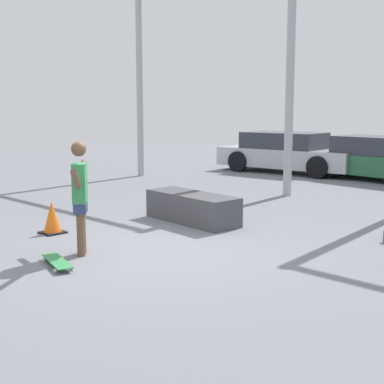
% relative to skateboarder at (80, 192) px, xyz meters
% --- Properties ---
extents(ground_plane, '(36.00, 36.00, 0.00)m').
position_rel_skateboarder_xyz_m(ground_plane, '(0.57, 0.84, -0.91)').
color(ground_plane, slate).
extents(skateboarder, '(1.11, 0.96, 1.63)m').
position_rel_skateboarder_xyz_m(skateboarder, '(0.00, 0.00, 0.00)').
color(skateboarder, brown).
rests_on(skateboarder, ground_plane).
extents(skateboard, '(0.86, 0.44, 0.08)m').
position_rel_skateboarder_xyz_m(skateboard, '(0.24, -0.55, -0.85)').
color(skateboard, '#338C4C').
rests_on(skateboard, ground_plane).
extents(grind_box, '(2.00, 0.86, 0.53)m').
position_rel_skateboarder_xyz_m(grind_box, '(-0.43, 2.72, -0.65)').
color(grind_box, '#47474C').
rests_on(grind_box, ground_plane).
extents(canopy_support_left, '(5.63, 0.20, 5.43)m').
position_rel_skateboarder_xyz_m(canopy_support_left, '(-3.62, 6.50, 2.44)').
color(canopy_support_left, '#A5A8AD').
rests_on(canopy_support_left, ground_plane).
extents(parked_car_silver, '(4.73, 2.22, 1.31)m').
position_rel_skateboarder_xyz_m(parked_car_silver, '(-3.58, 10.42, -0.28)').
color(parked_car_silver, '#B7BABF').
rests_on(parked_car_silver, ground_plane).
extents(parked_car_green, '(4.59, 2.16, 1.27)m').
position_rel_skateboarder_xyz_m(parked_car_green, '(-0.46, 10.73, -0.30)').
color(parked_car_green, '#28603D').
rests_on(parked_car_green, ground_plane).
extents(traffic_cone, '(0.37, 0.37, 0.55)m').
position_rel_skateboarder_xyz_m(traffic_cone, '(-1.47, 0.42, -0.65)').
color(traffic_cone, black).
rests_on(traffic_cone, ground_plane).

